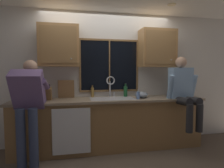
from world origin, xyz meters
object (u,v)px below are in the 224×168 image
Objects in this scene: bottle_green_glass at (125,91)px; soap_dispenser at (138,95)px; person_sitting_on_counter at (183,89)px; knife_block at (48,94)px; person_standing at (28,101)px; mixing_bowl at (141,95)px; cutting_board at (66,89)px; bottle_tall_clear at (92,92)px.

soap_dispenser is at bearing -68.26° from bottle_green_glass.
knife_block is at bearing 172.87° from person_sitting_on_counter.
person_sitting_on_counter reaches higher than knife_block.
knife_block is at bearing 58.27° from person_standing.
mixing_bowl is at bearing -39.71° from bottle_green_glass.
cutting_board is (0.52, 0.55, 0.11)m from person_standing.
person_sitting_on_counter is 0.83m from soap_dispenser.
person_standing reaches higher than bottle_green_glass.
person_standing is 6.15× the size of bottle_green_glass.
bottle_green_glass is at bearing 154.04° from person_sitting_on_counter.
mixing_bowl is (1.67, -0.04, -0.05)m from knife_block.
person_standing is at bearing -162.22° from bottle_green_glass.
person_sitting_on_counter is 1.06m from bottle_green_glass.
soap_dispenser is 0.87m from bottle_tall_clear.
bottle_green_glass is (-0.14, 0.35, 0.04)m from soap_dispenser.
person_sitting_on_counter is 6.72× the size of soap_dispenser.
soap_dispenser reaches higher than mixing_bowl.
bottle_tall_clear is at bearing 14.82° from knife_block.
knife_block is 1.35× the size of bottle_tall_clear.
bottle_tall_clear is (-0.64, 0.04, -0.01)m from bottle_green_glass.
mixing_bowl is 0.18m from soap_dispenser.
bottle_green_glass reaches higher than bottle_tall_clear.
soap_dispenser is 0.72× the size of bottle_green_glass.
cutting_board is (-2.08, 0.49, -0.02)m from person_sitting_on_counter.
person_sitting_on_counter is at bearing -20.00° from mixing_bowl.
cutting_board reaches higher than soap_dispenser.
bottle_tall_clear is at bearing 153.37° from soap_dispenser.
knife_block is at bearing 178.57° from mixing_bowl.
mixing_bowl is at bearing 9.57° from person_standing.
mixing_bowl is (1.38, -0.23, -0.11)m from cutting_board.
person_sitting_on_counter is 3.92× the size of knife_block.
soap_dispenser is 0.38m from bottle_green_glass.
bottle_green_glass is at bearing -1.13° from cutting_board.
person_standing is 4.71× the size of cutting_board.
bottle_green_glass is (1.42, 0.17, -0.00)m from knife_block.
knife_block is 1.32× the size of mixing_bowl.
knife_block is 0.81m from bottle_tall_clear.
cutting_board is at bearing 46.61° from person_standing.
knife_block reaches higher than bottle_green_glass.
person_sitting_on_counter is 5.29× the size of bottle_tall_clear.
person_standing is 6.70× the size of bottle_tall_clear.
bottle_tall_clear is (-0.89, 0.25, 0.04)m from mixing_bowl.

